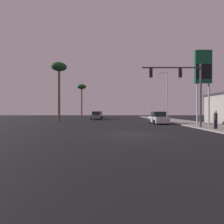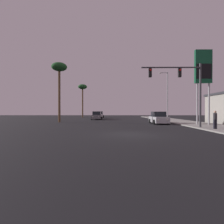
{
  "view_description": "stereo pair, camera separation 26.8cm",
  "coord_description": "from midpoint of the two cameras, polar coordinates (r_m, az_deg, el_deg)",
  "views": [
    {
      "loc": [
        -1.52,
        -13.16,
        1.75
      ],
      "look_at": [
        -1.53,
        13.48,
        1.61
      ],
      "focal_mm": 28.0,
      "sensor_mm": 36.0,
      "label": 1
    },
    {
      "loc": [
        -1.25,
        -13.16,
        1.75
      ],
      "look_at": [
        -1.53,
        13.48,
        1.61
      ],
      "focal_mm": 28.0,
      "sensor_mm": 36.0,
      "label": 2
    }
  ],
  "objects": [
    {
      "name": "ground_plane",
      "position": [
        13.35,
        6.03,
        -7.24
      ],
      "size": [
        120.0,
        120.0,
        0.0
      ],
      "primitive_type": "plane",
      "color": "black"
    },
    {
      "name": "sidewalk_right",
      "position": [
        25.65,
        25.19,
        -3.5
      ],
      "size": [
        5.0,
        60.0,
        0.12
      ],
      "color": "gray",
      "rests_on": "ground"
    },
    {
      "name": "car_silver",
      "position": [
        24.98,
        14.67,
        -1.97
      ],
      "size": [
        2.04,
        4.33,
        1.68
      ],
      "rotation": [
        0.0,
        0.0,
        3.16
      ],
      "color": "#B7B7BC",
      "rests_on": "ground"
    },
    {
      "name": "car_white",
      "position": [
        44.22,
        -4.52,
        -0.97
      ],
      "size": [
        2.04,
        4.34,
        1.68
      ],
      "rotation": [
        0.0,
        0.0,
        3.17
      ],
      "color": "silver",
      "rests_on": "ground"
    },
    {
      "name": "car_grey",
      "position": [
        36.2,
        -5.34,
        -1.26
      ],
      "size": [
        2.04,
        4.31,
        1.68
      ],
      "rotation": [
        0.0,
        0.0,
        3.15
      ],
      "color": "slate",
      "rests_on": "ground"
    },
    {
      "name": "traffic_light_mast",
      "position": [
        19.57,
        22.2,
        8.83
      ],
      "size": [
        6.13,
        0.36,
        6.5
      ],
      "color": "#38383D",
      "rests_on": "sidewalk_right"
    },
    {
      "name": "street_lamp",
      "position": [
        34.62,
        17.09,
        5.88
      ],
      "size": [
        1.74,
        0.24,
        9.0
      ],
      "color": "#99999E",
      "rests_on": "sidewalk_right"
    },
    {
      "name": "gas_station_sign",
      "position": [
        24.29,
        27.35,
        11.83
      ],
      "size": [
        2.0,
        0.42,
        9.0
      ],
      "color": "#99999E",
      "rests_on": "sidewalk_right"
    },
    {
      "name": "pedestrian_on_sidewalk",
      "position": [
        18.65,
        30.4,
        -1.94
      ],
      "size": [
        0.34,
        0.32,
        1.67
      ],
      "color": "#23232D",
      "rests_on": "sidewalk_right"
    },
    {
      "name": "palm_tree_far",
      "position": [
        48.28,
        -10.01,
        7.53
      ],
      "size": [
        2.4,
        2.4,
        9.01
      ],
      "color": "brown",
      "rests_on": "ground"
    },
    {
      "name": "palm_tree_near",
      "position": [
        29.13,
        -17.17,
        12.89
      ],
      "size": [
        2.4,
        2.4,
        9.32
      ],
      "color": "brown",
      "rests_on": "ground"
    }
  ]
}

